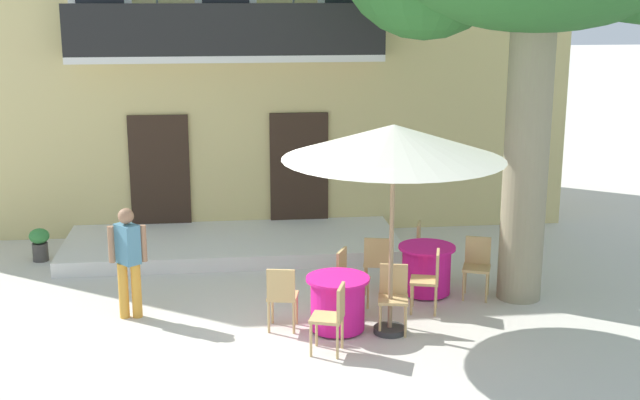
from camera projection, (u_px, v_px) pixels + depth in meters
ground_plane at (301, 333)px, 11.54m from camera, size 120.00×120.00×0.00m
building_facade at (226, 29)px, 17.29m from camera, size 13.00×5.09×7.50m
entrance_step_platform at (232, 244)px, 15.12m from camera, size 5.86×2.32×0.25m
cafe_table_near_tree at (426, 269)px, 12.93m from camera, size 0.86×0.86×0.76m
cafe_chair_near_tree_0 at (477, 263)px, 12.79m from camera, size 0.52×0.52×0.91m
cafe_chair_near_tree_1 at (425, 246)px, 13.63m from camera, size 0.50×0.50×0.91m
cafe_chair_near_tree_2 at (377, 260)px, 12.91m from camera, size 0.48×0.48×0.91m
cafe_chair_near_tree_3 at (430, 277)px, 12.17m from camera, size 0.49×0.49×0.91m
cafe_table_middle at (338, 303)px, 11.53m from camera, size 0.86×0.86×0.76m
cafe_chair_middle_0 at (282, 294)px, 11.49m from camera, size 0.47×0.47×0.91m
cafe_chair_middle_1 at (333, 314)px, 10.77m from camera, size 0.51×0.51×0.91m
cafe_chair_middle_2 at (393, 293)px, 11.51m from camera, size 0.47×0.47×0.91m
cafe_chair_middle_3 at (348, 276)px, 12.21m from camera, size 0.53×0.53×0.91m
cafe_umbrella at (394, 143)px, 10.91m from camera, size 2.90×2.90×2.85m
ground_planter_left at (40, 243)px, 14.54m from camera, size 0.34×0.34×0.57m
pedestrian_near_entrance at (128, 257)px, 11.87m from camera, size 0.53×0.40×1.60m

